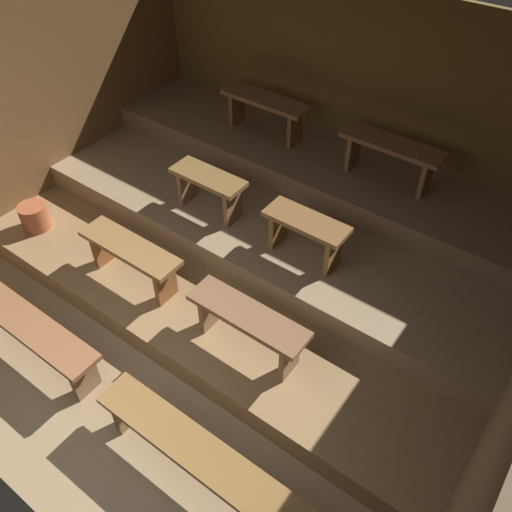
{
  "coord_description": "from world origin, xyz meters",
  "views": [
    {
      "loc": [
        2.4,
        -0.65,
        4.03
      ],
      "look_at": [
        0.27,
        2.24,
        0.58
      ],
      "focal_mm": 37.26,
      "sensor_mm": 36.0,
      "label": 1
    }
  ],
  "objects_px": {
    "bench_middle_left": "(209,185)",
    "bench_middle_right": "(306,230)",
    "bench_lower_right": "(248,322)",
    "bench_floor_right": "(213,466)",
    "bench_upper_right": "(391,152)",
    "bench_floor_left": "(12,315)",
    "bench_lower_left": "(131,254)",
    "bench_upper_left": "(265,107)",
    "pail_lower": "(35,216)"
  },
  "relations": [
    {
      "from": "bench_middle_left",
      "to": "bench_middle_right",
      "type": "relative_size",
      "value": 1.0
    },
    {
      "from": "bench_lower_right",
      "to": "bench_middle_right",
      "type": "bearing_deg",
      "value": 95.91
    },
    {
      "from": "bench_floor_right",
      "to": "bench_middle_right",
      "type": "height_order",
      "value": "bench_middle_right"
    },
    {
      "from": "bench_upper_right",
      "to": "bench_floor_left",
      "type": "bearing_deg",
      "value": -120.29
    },
    {
      "from": "bench_lower_right",
      "to": "bench_lower_left",
      "type": "bearing_deg",
      "value": 180.0
    },
    {
      "from": "bench_middle_right",
      "to": "bench_upper_left",
      "type": "xyz_separation_m",
      "value": [
        -1.36,
        1.25,
        0.27
      ]
    },
    {
      "from": "bench_lower_left",
      "to": "bench_middle_left",
      "type": "distance_m",
      "value": 1.06
    },
    {
      "from": "bench_floor_left",
      "to": "bench_middle_left",
      "type": "height_order",
      "value": "bench_middle_left"
    },
    {
      "from": "bench_middle_left",
      "to": "pail_lower",
      "type": "relative_size",
      "value": 2.73
    },
    {
      "from": "bench_floor_right",
      "to": "bench_upper_right",
      "type": "height_order",
      "value": "bench_upper_right"
    },
    {
      "from": "bench_lower_left",
      "to": "bench_middle_right",
      "type": "relative_size",
      "value": 1.35
    },
    {
      "from": "bench_lower_right",
      "to": "bench_middle_left",
      "type": "relative_size",
      "value": 1.35
    },
    {
      "from": "bench_lower_right",
      "to": "bench_upper_right",
      "type": "height_order",
      "value": "bench_upper_right"
    },
    {
      "from": "bench_middle_left",
      "to": "pail_lower",
      "type": "xyz_separation_m",
      "value": [
        -1.54,
        -1.1,
        -0.43
      ]
    },
    {
      "from": "bench_floor_right",
      "to": "bench_middle_left",
      "type": "bearing_deg",
      "value": 130.11
    },
    {
      "from": "bench_lower_right",
      "to": "pail_lower",
      "type": "bearing_deg",
      "value": -178.46
    },
    {
      "from": "bench_floor_right",
      "to": "bench_middle_right",
      "type": "relative_size",
      "value": 2.57
    },
    {
      "from": "bench_floor_left",
      "to": "bench_upper_left",
      "type": "xyz_separation_m",
      "value": [
        0.38,
        3.33,
        0.72
      ]
    },
    {
      "from": "bench_floor_right",
      "to": "pail_lower",
      "type": "height_order",
      "value": "pail_lower"
    },
    {
      "from": "bench_upper_left",
      "to": "pail_lower",
      "type": "bearing_deg",
      "value": -119.69
    },
    {
      "from": "bench_upper_right",
      "to": "bench_lower_right",
      "type": "bearing_deg",
      "value": -92.28
    },
    {
      "from": "bench_middle_left",
      "to": "bench_upper_right",
      "type": "height_order",
      "value": "bench_upper_right"
    },
    {
      "from": "bench_floor_right",
      "to": "bench_upper_right",
      "type": "distance_m",
      "value": 3.42
    },
    {
      "from": "bench_middle_right",
      "to": "bench_upper_left",
      "type": "relative_size",
      "value": 0.76
    },
    {
      "from": "bench_floor_right",
      "to": "bench_upper_left",
      "type": "relative_size",
      "value": 1.94
    },
    {
      "from": "bench_floor_left",
      "to": "bench_lower_right",
      "type": "xyz_separation_m",
      "value": [
        1.85,
        1.04,
        0.22
      ]
    },
    {
      "from": "bench_lower_right",
      "to": "bench_upper_right",
      "type": "relative_size",
      "value": 1.02
    },
    {
      "from": "bench_floor_right",
      "to": "bench_upper_right",
      "type": "bearing_deg",
      "value": 96.56
    },
    {
      "from": "bench_lower_left",
      "to": "bench_upper_left",
      "type": "distance_m",
      "value": 2.34
    },
    {
      "from": "bench_lower_left",
      "to": "bench_upper_left",
      "type": "bearing_deg",
      "value": 92.28
    },
    {
      "from": "bench_middle_right",
      "to": "pail_lower",
      "type": "distance_m",
      "value": 2.96
    },
    {
      "from": "bench_middle_left",
      "to": "bench_lower_left",
      "type": "bearing_deg",
      "value": -95.91
    },
    {
      "from": "bench_floor_left",
      "to": "bench_middle_left",
      "type": "distance_m",
      "value": 2.2
    },
    {
      "from": "bench_lower_right",
      "to": "pail_lower",
      "type": "height_order",
      "value": "bench_lower_right"
    },
    {
      "from": "bench_floor_right",
      "to": "pail_lower",
      "type": "relative_size",
      "value": 7.0
    },
    {
      "from": "bench_floor_right",
      "to": "bench_lower_right",
      "type": "relative_size",
      "value": 1.9
    },
    {
      "from": "bench_floor_left",
      "to": "bench_lower_left",
      "type": "bearing_deg",
      "value": 65.57
    },
    {
      "from": "bench_middle_right",
      "to": "pail_lower",
      "type": "relative_size",
      "value": 2.73
    },
    {
      "from": "bench_upper_left",
      "to": "bench_floor_left",
      "type": "bearing_deg",
      "value": -96.56
    },
    {
      "from": "bench_floor_right",
      "to": "bench_middle_right",
      "type": "bearing_deg",
      "value": 105.64
    },
    {
      "from": "bench_floor_right",
      "to": "pail_lower",
      "type": "xyz_separation_m",
      "value": [
        -3.29,
        0.97,
        0.02
      ]
    },
    {
      "from": "bench_upper_left",
      "to": "bench_upper_right",
      "type": "height_order",
      "value": "same"
    },
    {
      "from": "bench_upper_right",
      "to": "bench_middle_left",
      "type": "bearing_deg",
      "value": -137.36
    },
    {
      "from": "bench_floor_right",
      "to": "bench_upper_left",
      "type": "distance_m",
      "value": 3.92
    },
    {
      "from": "bench_floor_left",
      "to": "bench_floor_right",
      "type": "relative_size",
      "value": 1.0
    },
    {
      "from": "bench_middle_left",
      "to": "bench_upper_right",
      "type": "xyz_separation_m",
      "value": [
        1.36,
        1.25,
        0.27
      ]
    },
    {
      "from": "bench_lower_right",
      "to": "bench_floor_left",
      "type": "bearing_deg",
      "value": -150.62
    },
    {
      "from": "bench_lower_right",
      "to": "bench_upper_left",
      "type": "xyz_separation_m",
      "value": [
        -1.47,
        2.28,
        0.5
      ]
    },
    {
      "from": "bench_floor_right",
      "to": "bench_middle_left",
      "type": "xyz_separation_m",
      "value": [
        -1.74,
        2.07,
        0.46
      ]
    },
    {
      "from": "bench_lower_left",
      "to": "pail_lower",
      "type": "xyz_separation_m",
      "value": [
        -1.44,
        -0.08,
        -0.2
      ]
    }
  ]
}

